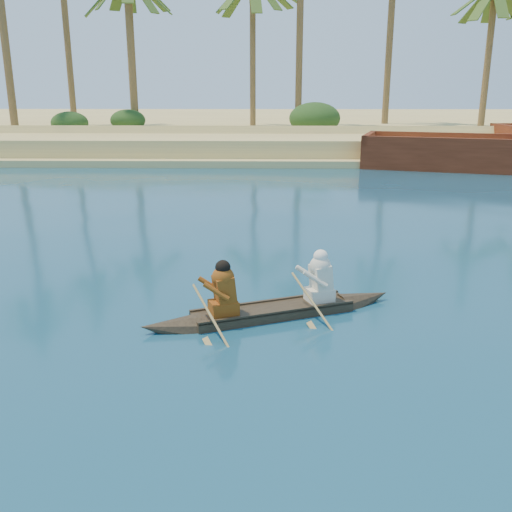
# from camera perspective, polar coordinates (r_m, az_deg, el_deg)

# --- Properties ---
(sandy_embankment) EXTENTS (150.00, 51.00, 1.50)m
(sandy_embankment) POSITION_cam_1_polar(r_m,az_deg,el_deg) (54.61, 7.61, 12.66)
(sandy_embankment) COLOR #E3D080
(sandy_embankment) RESTS_ON ground
(palm_grove) EXTENTS (110.00, 14.00, 16.00)m
(palm_grove) POSITION_cam_1_polar(r_m,az_deg,el_deg) (42.91, 9.84, 21.59)
(palm_grove) COLOR #345F21
(palm_grove) RESTS_ON ground
(shrub_cluster) EXTENTS (100.00, 6.00, 2.40)m
(shrub_cluster) POSITION_cam_1_polar(r_m,az_deg,el_deg) (39.35, 10.11, 12.15)
(shrub_cluster) COLOR #1F3914
(shrub_cluster) RESTS_ON ground
(canoe) EXTENTS (4.65, 2.35, 1.31)m
(canoe) POSITION_cam_1_polar(r_m,az_deg,el_deg) (10.19, 1.70, -4.69)
(canoe) COLOR #3E3222
(canoe) RESTS_ON ground
(barge_mid) EXTENTS (12.35, 7.12, 1.95)m
(barge_mid) POSITION_cam_1_polar(r_m,az_deg,el_deg) (31.41, 21.68, 9.32)
(barge_mid) COLOR maroon
(barge_mid) RESTS_ON ground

